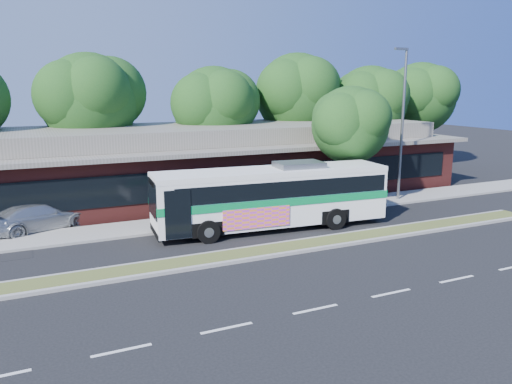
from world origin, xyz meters
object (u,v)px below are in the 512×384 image
Objects in this scene: lamp_post at (402,120)px; transit_bus at (273,193)px; sedan at (39,216)px; sidewalk_tree at (354,123)px.

lamp_post reaches higher than transit_bus.
transit_bus is 11.47m from sedan.
sidewalk_tree is (-3.25, 0.31, -0.07)m from lamp_post.
sidewalk_tree is at bearing 174.62° from lamp_post.
lamp_post is 20.73m from sedan.
sedan is at bearing 173.40° from sidewalk_tree.
transit_bus is at bearing -158.59° from sidewalk_tree.
transit_bus is 7.54m from sidewalk_tree.
sedan is 0.69× the size of sidewalk_tree.
sedan is at bearing 161.43° from transit_bus.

